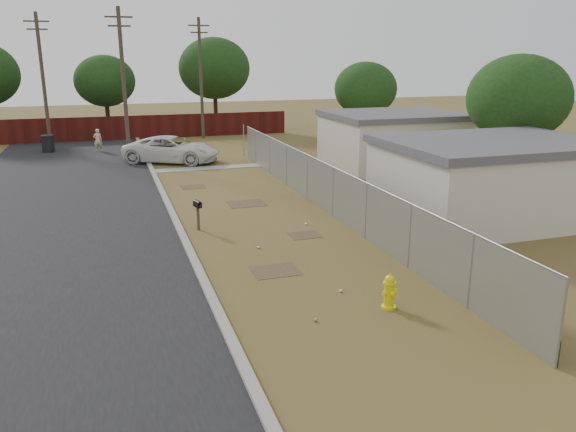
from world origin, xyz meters
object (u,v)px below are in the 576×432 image
object	(u,v)px
mailbox	(198,207)
trash_bin	(48,143)
pickup_truck	(172,149)
fire_hydrant	(389,292)
pedestrian	(98,140)

from	to	relation	value
mailbox	trash_bin	xyz separation A→B (m)	(-6.71, 20.63, -0.31)
pickup_truck	fire_hydrant	bearing A→B (deg)	-144.74
fire_hydrant	pedestrian	world-z (taller)	pedestrian
mailbox	trash_bin	distance (m)	21.70
pickup_truck	trash_bin	world-z (taller)	pickup_truck
mailbox	pickup_truck	size ratio (longest dim) A/B	0.20
mailbox	trash_bin	world-z (taller)	same
fire_hydrant	trash_bin	distance (m)	30.56
trash_bin	pickup_truck	bearing A→B (deg)	-40.57
fire_hydrant	mailbox	size ratio (longest dim) A/B	0.83
pickup_truck	pedestrian	distance (m)	7.05
fire_hydrant	trash_bin	size ratio (longest dim) A/B	0.83
mailbox	pickup_truck	distance (m)	14.27
fire_hydrant	pickup_truck	world-z (taller)	pickup_truck
fire_hydrant	mailbox	bearing A→B (deg)	113.35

